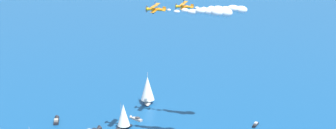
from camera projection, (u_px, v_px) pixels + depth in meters
The scene contains 11 objects.
sailboat_near_centre at pixel (123, 116), 188.99m from camera, with size 6.26×9.10×11.36m.
motorboat_far_port at pixel (135, 119), 199.07m from camera, with size 6.00×4.30×1.75m.
motorboat_trailing at pixel (255, 125), 193.07m from camera, with size 4.38×4.56×1.46m.
motorboat_ahead at pixel (57, 120), 197.22m from camera, with size 7.41×3.21×2.09m.
sailboat_mid_cluster at pixel (148, 90), 214.96m from camera, with size 11.18×7.55×13.91m.
biplane_lead at pixel (155, 9), 162.86m from camera, with size 6.59×6.78×3.60m.
wingwalker_lead at pixel (155, 3), 162.14m from camera, with size 1.25×0.98×1.53m.
smoke_trail_lead at pixel (211, 12), 157.66m from camera, with size 14.17×19.01×3.19m.
biplane_wingman at pixel (184, 6), 179.93m from camera, with size 6.59×6.78×3.60m.
wingwalker_wingman at pixel (184, 0), 179.20m from camera, with size 0.79×0.63×1.77m.
smoke_trail_wingman at pixel (230, 9), 175.25m from camera, with size 13.03×16.87×3.30m.
Camera 1 is at (-160.54, 57.61, 77.88)m, focal length 52.76 mm.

